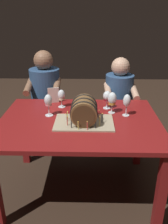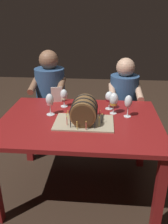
{
  "view_description": "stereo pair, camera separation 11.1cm",
  "coord_description": "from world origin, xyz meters",
  "px_view_note": "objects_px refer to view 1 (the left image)",
  "views": [
    {
      "loc": [
        0.08,
        -1.83,
        1.6
      ],
      "look_at": [
        0.04,
        -0.06,
        0.84
      ],
      "focal_mm": 37.96,
      "sensor_mm": 36.0,
      "label": 1
    },
    {
      "loc": [
        0.19,
        -1.82,
        1.6
      ],
      "look_at": [
        0.04,
        -0.06,
        0.84
      ],
      "focal_mm": 37.96,
      "sensor_mm": 36.0,
      "label": 2
    }
  ],
  "objects_px": {
    "barrel_cake": "(84,112)",
    "person_seated_right": "(118,110)",
    "wine_glass_amber": "(112,99)",
    "menu_card": "(53,95)",
    "dining_table": "(79,130)",
    "wine_glass_rose": "(48,101)",
    "wine_glass_red": "(107,97)",
    "wine_glass_empty": "(127,101)",
    "person_seated_left": "(46,106)",
    "wine_glass_white": "(61,96)"
  },
  "relations": [
    {
      "from": "wine_glass_white",
      "to": "person_seated_left",
      "type": "bearing_deg",
      "value": 116.94
    },
    {
      "from": "wine_glass_white",
      "to": "dining_table",
      "type": "bearing_deg",
      "value": -57.76
    },
    {
      "from": "person_seated_left",
      "to": "person_seated_right",
      "type": "xyz_separation_m",
      "value": [
        0.85,
        -0.0,
        -0.05
      ]
    },
    {
      "from": "wine_glass_white",
      "to": "person_seated_right",
      "type": "xyz_separation_m",
      "value": [
        0.61,
        0.48,
        -0.34
      ]
    },
    {
      "from": "wine_glass_white",
      "to": "wine_glass_red",
      "type": "xyz_separation_m",
      "value": [
        0.43,
        -0.02,
        0.0
      ]
    },
    {
      "from": "dining_table",
      "to": "menu_card",
      "type": "bearing_deg",
      "value": 124.72
    },
    {
      "from": "wine_glass_white",
      "to": "person_seated_left",
      "type": "distance_m",
      "value": 0.61
    },
    {
      "from": "barrel_cake",
      "to": "wine_glass_white",
      "type": "xyz_separation_m",
      "value": [
        -0.22,
        0.35,
        0.01
      ]
    },
    {
      "from": "wine_glass_empty",
      "to": "wine_glass_red",
      "type": "bearing_deg",
      "value": 133.84
    },
    {
      "from": "menu_card",
      "to": "person_seated_left",
      "type": "bearing_deg",
      "value": 96.31
    },
    {
      "from": "person_seated_left",
      "to": "wine_glass_rose",
      "type": "bearing_deg",
      "value": -77.37
    },
    {
      "from": "wine_glass_white",
      "to": "menu_card",
      "type": "bearing_deg",
      "value": 130.57
    },
    {
      "from": "wine_glass_red",
      "to": "wine_glass_white",
      "type": "bearing_deg",
      "value": 176.98
    },
    {
      "from": "person_seated_left",
      "to": "wine_glass_amber",
      "type": "bearing_deg",
      "value": -40.56
    },
    {
      "from": "barrel_cake",
      "to": "dining_table",
      "type": "bearing_deg",
      "value": 123.39
    },
    {
      "from": "wine_glass_amber",
      "to": "menu_card",
      "type": "height_order",
      "value": "wine_glass_amber"
    },
    {
      "from": "wine_glass_amber",
      "to": "wine_glass_red",
      "type": "distance_m",
      "value": 0.11
    },
    {
      "from": "dining_table",
      "to": "wine_glass_empty",
      "type": "distance_m",
      "value": 0.48
    },
    {
      "from": "wine_glass_white",
      "to": "wine_glass_red",
      "type": "distance_m",
      "value": 0.43
    },
    {
      "from": "person_seated_right",
      "to": "wine_glass_rose",
      "type": "bearing_deg",
      "value": -135.57
    },
    {
      "from": "menu_card",
      "to": "wine_glass_empty",
      "type": "bearing_deg",
      "value": -39.24
    },
    {
      "from": "barrel_cake",
      "to": "menu_card",
      "type": "height_order",
      "value": "barrel_cake"
    },
    {
      "from": "dining_table",
      "to": "wine_glass_rose",
      "type": "bearing_deg",
      "value": 162.96
    },
    {
      "from": "wine_glass_amber",
      "to": "wine_glass_red",
      "type": "xyz_separation_m",
      "value": [
        -0.04,
        0.11,
        -0.01
      ]
    },
    {
      "from": "wine_glass_rose",
      "to": "wine_glass_red",
      "type": "relative_size",
      "value": 1.15
    },
    {
      "from": "wine_glass_empty",
      "to": "person_seated_right",
      "type": "relative_size",
      "value": 0.17
    },
    {
      "from": "wine_glass_rose",
      "to": "wine_glass_red",
      "type": "bearing_deg",
      "value": 19.14
    },
    {
      "from": "dining_table",
      "to": "barrel_cake",
      "type": "distance_m",
      "value": 0.21
    },
    {
      "from": "wine_glass_rose",
      "to": "wine_glass_amber",
      "type": "bearing_deg",
      "value": 7.51
    },
    {
      "from": "wine_glass_red",
      "to": "menu_card",
      "type": "distance_m",
      "value": 0.54
    },
    {
      "from": "wine_glass_red",
      "to": "menu_card",
      "type": "bearing_deg",
      "value": 165.88
    },
    {
      "from": "dining_table",
      "to": "wine_glass_white",
      "type": "bearing_deg",
      "value": 122.24
    },
    {
      "from": "wine_glass_amber",
      "to": "wine_glass_white",
      "type": "height_order",
      "value": "wine_glass_amber"
    },
    {
      "from": "wine_glass_rose",
      "to": "wine_glass_red",
      "type": "height_order",
      "value": "wine_glass_rose"
    },
    {
      "from": "wine_glass_white",
      "to": "wine_glass_rose",
      "type": "height_order",
      "value": "wine_glass_rose"
    },
    {
      "from": "wine_glass_rose",
      "to": "person_seated_right",
      "type": "relative_size",
      "value": 0.17
    },
    {
      "from": "barrel_cake",
      "to": "person_seated_right",
      "type": "bearing_deg",
      "value": 65.2
    },
    {
      "from": "wine_glass_empty",
      "to": "menu_card",
      "type": "relative_size",
      "value": 1.24
    },
    {
      "from": "barrel_cake",
      "to": "wine_glass_red",
      "type": "distance_m",
      "value": 0.39
    },
    {
      "from": "barrel_cake",
      "to": "wine_glass_white",
      "type": "bearing_deg",
      "value": 122.45
    },
    {
      "from": "dining_table",
      "to": "wine_glass_amber",
      "type": "height_order",
      "value": "wine_glass_amber"
    },
    {
      "from": "wine_glass_empty",
      "to": "wine_glass_rose",
      "type": "distance_m",
      "value": 0.68
    },
    {
      "from": "wine_glass_rose",
      "to": "person_seated_right",
      "type": "xyz_separation_m",
      "value": [
        0.7,
        0.68,
        -0.36
      ]
    },
    {
      "from": "wine_glass_amber",
      "to": "person_seated_left",
      "type": "distance_m",
      "value": 0.99
    },
    {
      "from": "wine_glass_rose",
      "to": "dining_table",
      "type": "bearing_deg",
      "value": -17.04
    },
    {
      "from": "wine_glass_red",
      "to": "wine_glass_empty",
      "type": "bearing_deg",
      "value": -46.16
    },
    {
      "from": "dining_table",
      "to": "wine_glass_red",
      "type": "height_order",
      "value": "wine_glass_red"
    },
    {
      "from": "wine_glass_empty",
      "to": "wine_glass_rose",
      "type": "bearing_deg",
      "value": -178.65
    },
    {
      "from": "wine_glass_red",
      "to": "person_seated_left",
      "type": "relative_size",
      "value": 0.14
    },
    {
      "from": "barrel_cake",
      "to": "wine_glass_red",
      "type": "bearing_deg",
      "value": 57.47
    }
  ]
}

